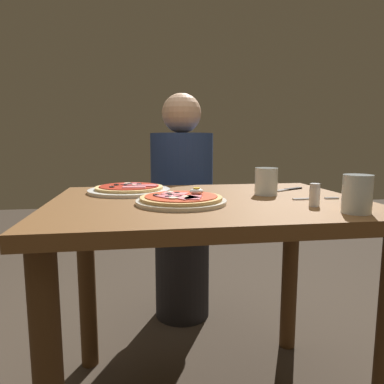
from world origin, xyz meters
TOP-DOWN VIEW (x-y plane):
  - dining_table at (0.00, 0.00)m, footprint 1.01×0.75m
  - pizza_foreground at (-0.10, -0.07)m, footprint 0.27×0.27m
  - pizza_across_left at (-0.26, 0.20)m, footprint 0.30×0.30m
  - water_glass_near at (0.22, 0.06)m, footprint 0.08×0.08m
  - water_glass_far at (0.34, -0.28)m, footprint 0.08×0.08m
  - fork at (0.33, -0.06)m, footprint 0.16×0.02m
  - knife at (0.34, 0.16)m, footprint 0.18×0.11m
  - salt_shaker at (0.28, -0.17)m, footprint 0.03×0.03m
  - diner_person at (-0.00, 0.69)m, footprint 0.32×0.32m

SIDE VIEW (x-z plane):
  - diner_person at x=0.00m, z-range -0.03..1.15m
  - dining_table at x=0.00m, z-range 0.24..0.99m
  - fork at x=0.33m, z-range 0.75..0.76m
  - knife at x=0.34m, z-range 0.75..0.76m
  - pizza_across_left at x=-0.26m, z-range 0.75..0.78m
  - pizza_foreground at x=-0.10m, z-range 0.74..0.79m
  - salt_shaker at x=0.28m, z-range 0.75..0.82m
  - water_glass_near at x=0.22m, z-range 0.75..0.84m
  - water_glass_far at x=0.34m, z-range 0.75..0.85m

